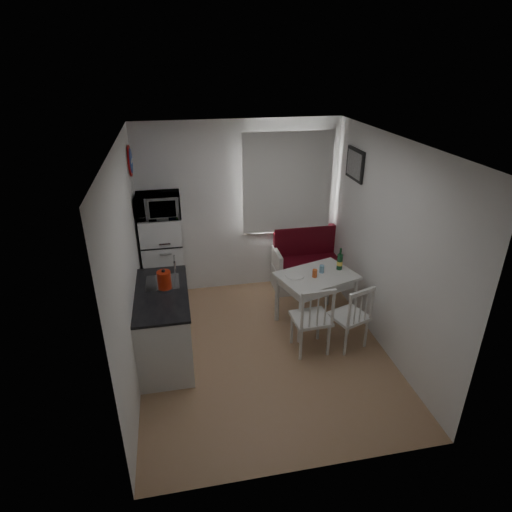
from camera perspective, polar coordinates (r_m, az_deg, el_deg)
The scene contains 22 objects.
floor at distance 5.55m, azimuth 1.07°, elevation -12.47°, with size 3.00×3.50×0.02m, color tan.
ceiling at distance 4.45m, azimuth 1.35°, elevation 14.94°, with size 3.00×3.50×0.02m, color white.
wall_back at distance 6.45m, azimuth -2.12°, elevation 6.35°, with size 3.00×0.02×2.60m, color white.
wall_front at distance 3.43m, azimuth 7.58°, elevation -12.91°, with size 3.00×0.02×2.60m, color white.
wall_left at distance 4.80m, azimuth -16.59°, elevation -1.80°, with size 0.02×3.50×2.60m, color white.
wall_right at distance 5.36m, azimuth 17.07°, elevation 1.06°, with size 0.02×3.50×2.60m, color white.
window at distance 6.47m, azimuth 4.09°, elevation 9.37°, with size 1.22×0.06×1.47m, color silver.
curtain at distance 6.39m, azimuth 4.27°, elevation 9.63°, with size 1.35×0.02×1.50m, color white.
kitchen_counter at distance 5.33m, azimuth -12.11°, elevation -8.87°, with size 0.62×1.32×1.16m.
wall_sign at distance 5.88m, azimuth -16.37°, elevation 12.08°, with size 0.40×0.40×0.03m, color #183E95.
picture_frame at distance 6.05m, azimuth 13.04°, elevation 11.82°, with size 0.04×0.52×0.42m, color black.
bench at distance 6.89m, azimuth 7.83°, elevation -1.47°, with size 1.34×0.52×0.96m.
dining_table at distance 5.79m, azimuth 8.07°, elevation -3.22°, with size 1.15×0.96×0.74m.
chair_left at distance 5.21m, azimuth 7.74°, elevation -7.65°, with size 0.47×0.45×0.51m.
chair_right at distance 5.40m, azimuth 12.77°, elevation -7.28°, with size 0.52×0.52×0.48m.
fridge at distance 6.29m, azimuth -12.17°, elevation -0.69°, with size 0.56×0.56×1.40m, color white.
microwave at distance 5.93m, azimuth -12.93°, elevation 6.58°, with size 0.59×0.40×0.33m, color white.
kettle at distance 5.08m, azimuth -12.14°, elevation -3.14°, with size 0.19×0.19×0.26m, color #B7260E.
wine_bottle at distance 5.88m, azimuth 11.14°, elevation -0.38°, with size 0.08×0.08×0.31m, color #164524, non-canonical shape.
drinking_glass_orange at distance 5.67m, azimuth 7.84°, elevation -2.30°, with size 0.06×0.06×0.11m, color #C85421.
drinking_glass_blue at distance 5.79m, azimuth 8.75°, elevation -1.73°, with size 0.06×0.06×0.11m, color #74A7C5.
plate at distance 5.67m, azimuth 5.20°, elevation -2.61°, with size 0.25×0.25×0.02m, color white.
Camera 1 is at (-0.95, -4.27, 3.42)m, focal length 30.00 mm.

